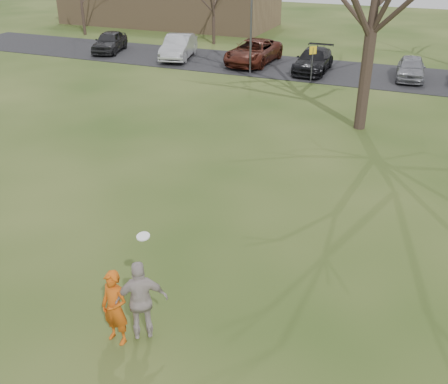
% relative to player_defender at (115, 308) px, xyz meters
% --- Properties ---
extents(ground, '(120.00, 120.00, 0.00)m').
position_rel_player_defender_xyz_m(ground, '(0.51, 0.66, -0.88)').
color(ground, '#1E380F').
rests_on(ground, ground).
extents(parking_strip, '(62.00, 6.50, 0.04)m').
position_rel_player_defender_xyz_m(parking_strip, '(0.51, 25.66, -0.86)').
color(parking_strip, black).
rests_on(parking_strip, ground).
extents(player_defender, '(0.69, 0.50, 1.75)m').
position_rel_player_defender_xyz_m(player_defender, '(0.00, 0.00, 0.00)').
color(player_defender, '#C25010').
rests_on(player_defender, ground).
extents(car_0, '(2.86, 4.62, 1.47)m').
position_rel_player_defender_xyz_m(car_0, '(-17.22, 25.24, -0.10)').
color(car_0, black).
rests_on(car_0, parking_strip).
extents(car_1, '(2.81, 5.12, 1.60)m').
position_rel_player_defender_xyz_m(car_1, '(-11.52, 25.19, -0.04)').
color(car_1, '#A5A6AB').
rests_on(car_1, parking_strip).
extents(car_2, '(2.69, 5.61, 1.54)m').
position_rel_player_defender_xyz_m(car_2, '(-6.22, 25.77, -0.06)').
color(car_2, '#4A1B11').
rests_on(car_2, parking_strip).
extents(car_3, '(2.12, 4.85, 1.39)m').
position_rel_player_defender_xyz_m(car_3, '(-1.98, 25.12, -0.14)').
color(car_3, black).
rests_on(car_3, parking_strip).
extents(car_4, '(1.87, 4.04, 1.34)m').
position_rel_player_defender_xyz_m(car_4, '(3.84, 25.49, -0.17)').
color(car_4, gray).
rests_on(car_4, parking_strip).
extents(catching_play, '(1.16, 0.98, 2.41)m').
position_rel_player_defender_xyz_m(catching_play, '(0.51, 0.24, 0.18)').
color(catching_play, '#AFA19D').
rests_on(catching_play, ground).
extents(building, '(20.60, 8.50, 5.14)m').
position_rel_player_defender_xyz_m(building, '(-19.49, 38.66, 1.06)').
color(building, '#8C6D4C').
rests_on(building, ground).
extents(lamp_post, '(0.34, 0.34, 6.27)m').
position_rel_player_defender_xyz_m(lamp_post, '(-5.49, 23.16, 3.09)').
color(lamp_post, '#47474C').
rests_on(lamp_post, ground).
extents(sign_yellow, '(0.35, 0.35, 2.08)m').
position_rel_player_defender_xyz_m(sign_yellow, '(-1.49, 22.66, 0.57)').
color(sign_yellow, '#47474C').
rests_on(sign_yellow, ground).
extents(small_tree_row, '(55.00, 5.90, 8.50)m').
position_rel_player_defender_xyz_m(small_tree_row, '(4.90, 30.72, 3.02)').
color(small_tree_row, '#352821').
rests_on(small_tree_row, ground).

